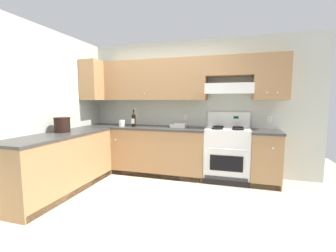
{
  "coord_description": "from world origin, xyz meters",
  "views": [
    {
      "loc": [
        1.31,
        -2.82,
        1.41
      ],
      "look_at": [
        0.27,
        0.7,
        1.0
      ],
      "focal_mm": 24.33,
      "sensor_mm": 36.0,
      "label": 1
    }
  ],
  "objects_px": {
    "stove": "(227,154)",
    "bowl": "(179,126)",
    "bucket": "(62,124)",
    "paper_towel_roll": "(122,123)",
    "wine_bottle": "(134,119)"
  },
  "relations": [
    {
      "from": "stove",
      "to": "bucket",
      "type": "bearing_deg",
      "value": -156.26
    },
    {
      "from": "stove",
      "to": "bowl",
      "type": "relative_size",
      "value": 4.24
    },
    {
      "from": "wine_bottle",
      "to": "bucket",
      "type": "distance_m",
      "value": 1.29
    },
    {
      "from": "bucket",
      "to": "paper_towel_roll",
      "type": "height_order",
      "value": "bucket"
    },
    {
      "from": "bowl",
      "to": "paper_towel_roll",
      "type": "xyz_separation_m",
      "value": [
        -1.11,
        -0.15,
        0.04
      ]
    },
    {
      "from": "stove",
      "to": "wine_bottle",
      "type": "xyz_separation_m",
      "value": [
        -1.76,
        -0.07,
        0.57
      ]
    },
    {
      "from": "stove",
      "to": "bucket",
      "type": "height_order",
      "value": "stove"
    },
    {
      "from": "wine_bottle",
      "to": "paper_towel_roll",
      "type": "height_order",
      "value": "wine_bottle"
    },
    {
      "from": "bowl",
      "to": "paper_towel_roll",
      "type": "relative_size",
      "value": 2.32
    },
    {
      "from": "bucket",
      "to": "wine_bottle",
      "type": "bearing_deg",
      "value": 53.87
    },
    {
      "from": "stove",
      "to": "wine_bottle",
      "type": "distance_m",
      "value": 1.85
    },
    {
      "from": "stove",
      "to": "paper_towel_roll",
      "type": "height_order",
      "value": "stove"
    },
    {
      "from": "stove",
      "to": "paper_towel_roll",
      "type": "bearing_deg",
      "value": -177.78
    },
    {
      "from": "stove",
      "to": "paper_towel_roll",
      "type": "distance_m",
      "value": 2.07
    },
    {
      "from": "wine_bottle",
      "to": "paper_towel_roll",
      "type": "bearing_deg",
      "value": -177.89
    }
  ]
}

